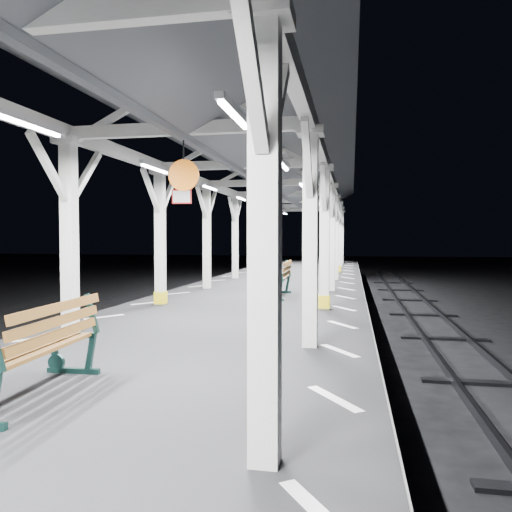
% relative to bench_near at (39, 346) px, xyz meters
% --- Properties ---
extents(ground, '(120.00, 120.00, 0.00)m').
position_rel_bench_near_xyz_m(ground, '(0.57, 4.92, -1.54)').
color(ground, black).
rests_on(ground, ground).
extents(platform, '(6.00, 50.00, 1.00)m').
position_rel_bench_near_xyz_m(platform, '(0.57, 4.92, -1.04)').
color(platform, black).
rests_on(platform, ground).
extents(hazard_stripes_left, '(1.00, 48.00, 0.01)m').
position_rel_bench_near_xyz_m(hazard_stripes_left, '(-1.88, 4.92, -0.53)').
color(hazard_stripes_left, silver).
rests_on(hazard_stripes_left, platform).
extents(hazard_stripes_right, '(1.00, 48.00, 0.01)m').
position_rel_bench_near_xyz_m(hazard_stripes_right, '(3.02, 4.92, -0.53)').
color(hazard_stripes_right, silver).
rests_on(hazard_stripes_right, platform).
extents(track_right, '(2.20, 60.00, 0.16)m').
position_rel_bench_near_xyz_m(track_right, '(5.57, 4.92, -1.46)').
color(track_right, '#2D2D33').
rests_on(track_right, ground).
extents(canopy, '(5.40, 49.00, 4.65)m').
position_rel_bench_near_xyz_m(canopy, '(0.57, 4.90, 3.03)').
color(canopy, silver).
rests_on(canopy, platform).
extents(bench_near, '(0.78, 1.88, 1.00)m').
position_rel_bench_near_xyz_m(bench_near, '(0.00, 0.00, 0.00)').
color(bench_near, '#112E2A').
rests_on(bench_near, platform).
extents(bench_mid, '(0.72, 1.86, 1.00)m').
position_rel_bench_near_xyz_m(bench_mid, '(1.22, 9.13, -0.00)').
color(bench_mid, '#112E2A').
rests_on(bench_mid, platform).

